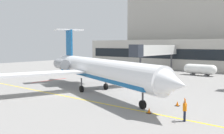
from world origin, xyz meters
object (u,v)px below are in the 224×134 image
Objects in this scene: fuel_tank at (200,69)px; marshaller at (185,110)px; baggage_tug at (158,73)px; pushback_tractor at (107,66)px; regional_jet at (96,69)px.

fuel_tank is 34.69m from marshaller.
fuel_tank is (5.10, 9.03, 0.37)m from baggage_tug.
marshaller is at bearing -41.44° from pushback_tractor.
marshaller is (15.65, -24.02, 0.04)m from baggage_tug.
fuel_tank reaches higher than pushback_tractor.
baggage_tug is at bearing -18.99° from pushback_tractor.
regional_jet is 16.26m from marshaller.
pushback_tractor is (-19.34, 25.30, -2.26)m from regional_jet.
regional_jet is 18.92m from baggage_tug.
regional_jet is 31.92m from pushback_tractor.
fuel_tank is (24.03, 2.52, 0.41)m from pushback_tractor.
baggage_tug is 0.46× the size of fuel_tank.
regional_jet reaches higher than marshaller.
baggage_tug is at bearing -119.45° from fuel_tank.
pushback_tractor is (-18.93, 6.51, -0.04)m from baggage_tug.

